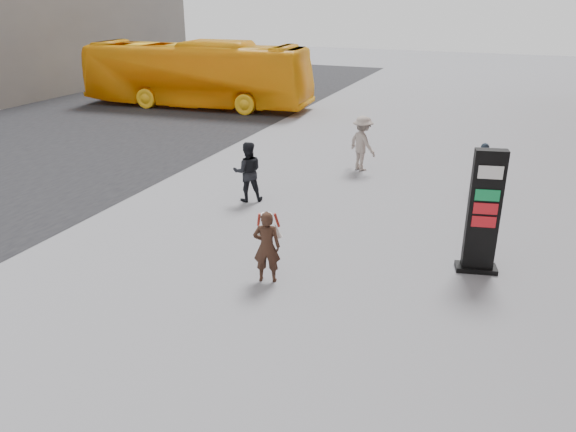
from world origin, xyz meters
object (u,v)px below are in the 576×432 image
at_px(info_pylon, 484,212).
at_px(pedestrian_c, 482,168).
at_px(pedestrian_b, 362,143).
at_px(bus, 196,74).
at_px(woman, 267,246).
at_px(pedestrian_a, 248,172).

xyz_separation_m(info_pylon, pedestrian_c, (-0.36, 5.19, -0.57)).
bearing_deg(pedestrian_b, bus, 1.19).
bearing_deg(woman, bus, -71.78).
height_order(info_pylon, pedestrian_c, info_pylon).
distance_m(bus, pedestrian_a, 14.48).
height_order(woman, pedestrian_c, woman).
relative_size(pedestrian_a, pedestrian_c, 1.13).
bearing_deg(bus, pedestrian_a, -148.36).
bearing_deg(woman, info_pylon, -168.74).
bearing_deg(pedestrian_b, pedestrian_c, -157.63).
xyz_separation_m(bus, pedestrian_a, (8.57, -11.65, -0.79)).
distance_m(pedestrian_a, pedestrian_c, 6.80).
height_order(info_pylon, pedestrian_b, info_pylon).
height_order(woman, pedestrian_b, pedestrian_b).
distance_m(bus, pedestrian_b, 13.17).
xyz_separation_m(info_pylon, woman, (-3.94, -2.09, -0.54)).
bearing_deg(pedestrian_b, pedestrian_a, 98.11).
bearing_deg(info_pylon, pedestrian_a, 149.64).
distance_m(woman, pedestrian_a, 4.82).
bearing_deg(pedestrian_a, pedestrian_b, -147.54).
bearing_deg(pedestrian_b, woman, 128.12).
relative_size(pedestrian_a, pedestrian_b, 0.94).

